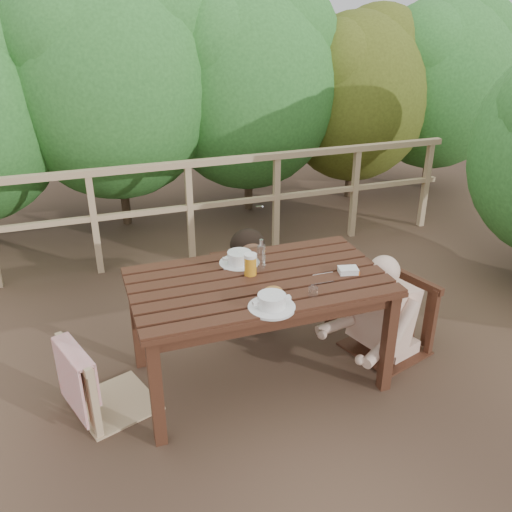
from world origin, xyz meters
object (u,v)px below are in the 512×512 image
object	(u,v)px
table	(258,330)
beer_glass	(250,265)
chair_left	(107,342)
diner_right	(398,270)
bottle	(261,255)
tumbler	(313,292)
butter_tub	(348,271)
soup_far	(239,258)
soup_near	(272,302)
bread_roll	(273,292)
chair_far	(243,263)
chair_right	(392,288)
woman	(242,245)

from	to	relation	value
table	beer_glass	bearing A→B (deg)	115.22
table	chair_left	size ratio (longest dim) A/B	1.67
diner_right	bottle	world-z (taller)	diner_right
table	tumbler	bearing A→B (deg)	-53.03
tumbler	butter_tub	xyz separation A→B (m)	(0.33, 0.19, -0.01)
table	soup_far	bearing A→B (deg)	99.64
soup_near	bread_roll	world-z (taller)	soup_near
chair_far	tumbler	size ratio (longest dim) A/B	13.36
bread_roll	butter_tub	world-z (taller)	bread_roll
chair_right	beer_glass	distance (m)	1.08
chair_far	soup_near	distance (m)	1.26
chair_right	soup_near	world-z (taller)	chair_right
table	bread_roll	distance (m)	0.48
chair_right	woman	xyz separation A→B (m)	(-0.83, 0.87, 0.09)
chair_far	soup_near	xyz separation A→B (m)	(-0.21, -1.19, 0.34)
soup_far	bread_roll	bearing A→B (deg)	-84.52
beer_glass	woman	bearing A→B (deg)	75.87
bread_roll	woman	bearing A→B (deg)	81.52
tumbler	diner_right	bearing A→B (deg)	20.80
table	butter_tub	world-z (taller)	butter_tub
woman	beer_glass	size ratio (longest dim) A/B	7.64
diner_right	tumbler	size ratio (longest dim) A/B	19.29
tumbler	table	bearing A→B (deg)	126.97
chair_right	bottle	xyz separation A→B (m)	(-0.94, 0.13, 0.34)
soup_far	butter_tub	size ratio (longest dim) A/B	2.21
woman	chair_right	bearing A→B (deg)	135.99
chair_right	butter_tub	world-z (taller)	chair_right
woman	soup_near	bearing A→B (deg)	82.44
chair_far	bread_roll	bearing A→B (deg)	-96.26
table	woman	world-z (taller)	woman
table	soup_near	world-z (taller)	soup_near
chair_far	beer_glass	xyz separation A→B (m)	(-0.20, -0.77, 0.37)
woman	soup_far	distance (m)	0.66
chair_right	butter_tub	size ratio (longest dim) A/B	8.40
chair_right	bread_roll	xyz separation A→B (m)	(-0.99, -0.23, 0.27)
woman	bottle	world-z (taller)	woman
table	beer_glass	xyz separation A→B (m)	(-0.03, 0.07, 0.45)
diner_right	bread_roll	bearing A→B (deg)	85.48
soup_near	butter_tub	world-z (taller)	soup_near
bottle	tumbler	xyz separation A→B (m)	(0.18, -0.43, -0.08)
table	butter_tub	bearing A→B (deg)	-12.06
table	chair_far	distance (m)	0.86
tumbler	chair_far	bearing A→B (deg)	93.42
butter_tub	diner_right	bearing A→B (deg)	26.67
diner_right	bottle	bearing A→B (deg)	65.21
diner_right	tumbler	world-z (taller)	diner_right
table	bottle	bearing A→B (deg)	63.38
bread_roll	bottle	distance (m)	0.37
chair_left	woman	xyz separation A→B (m)	(1.14, 0.83, 0.12)
bread_roll	butter_tub	distance (m)	0.58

